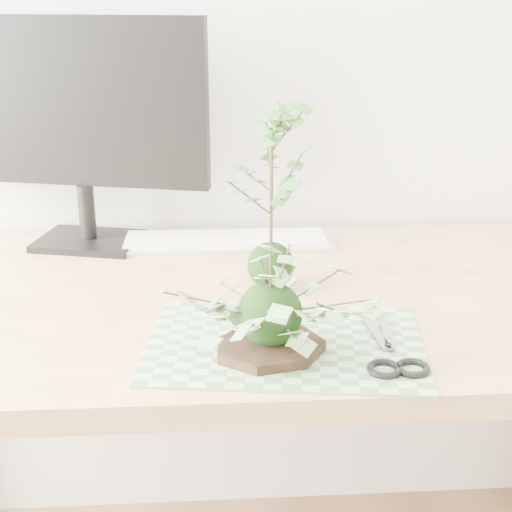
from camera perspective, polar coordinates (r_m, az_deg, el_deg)
The scene contains 8 objects.
desk at distance 1.27m, azimuth -0.23°, elevation -6.55°, with size 1.60×0.70×0.74m.
cutting_mat at distance 1.05m, azimuth 2.31°, elevation -7.05°, with size 0.40×0.27×0.00m, color #4E7B4E.
stone_dish at distance 1.02m, azimuth 1.10°, elevation -7.35°, with size 0.16×0.16×0.01m, color black.
ivy_kokedama at distance 0.98m, azimuth 1.14°, elevation -2.35°, with size 0.34×0.34×0.18m.
maple_kokedama at distance 1.18m, azimuth 1.25°, elevation 8.29°, with size 0.20×0.20×0.34m.
keyboard at distance 1.45m, azimuth -2.44°, elevation 1.20°, with size 0.44×0.13×0.02m.
monitor at distance 1.44m, azimuth -13.95°, elevation 10.71°, with size 0.50×0.19×0.45m.
scissors at distance 1.02m, azimuth 11.01°, elevation -8.12°, with size 0.09×0.20×0.01m.
Camera 1 is at (-0.07, 0.11, 1.23)m, focal length 50.00 mm.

